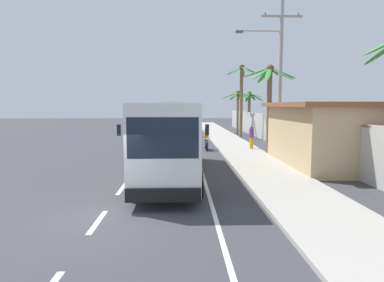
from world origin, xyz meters
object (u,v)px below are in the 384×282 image
object	(u,v)px
palm_fourth	(249,103)
utility_pole_mid	(279,72)
palm_third	(241,89)
coach_bus_foreground	(170,136)
pedestrian_near_kerb	(251,137)
motorcycle_beside_bus	(206,141)
palm_nearest	(270,91)
palm_farthest	(238,101)

from	to	relation	value
palm_fourth	utility_pole_mid	bearing A→B (deg)	-96.51
palm_third	coach_bus_foreground	bearing A→B (deg)	-109.92
palm_fourth	coach_bus_foreground	bearing A→B (deg)	-108.97
pedestrian_near_kerb	utility_pole_mid	bearing A→B (deg)	-37.12
motorcycle_beside_bus	utility_pole_mid	distance (m)	7.91
utility_pole_mid	coach_bus_foreground	bearing A→B (deg)	-143.90
palm_nearest	palm_third	world-z (taller)	palm_third
utility_pole_mid	palm_farthest	world-z (taller)	utility_pole_mid
pedestrian_near_kerb	palm_third	size ratio (longest dim) A/B	0.23
palm_nearest	utility_pole_mid	bearing A→B (deg)	-90.69
utility_pole_mid	palm_third	distance (m)	13.42
palm_third	palm_fourth	xyz separation A→B (m)	(2.39, 7.94, -1.36)
coach_bus_foreground	palm_nearest	bearing A→B (deg)	46.68
palm_third	palm_farthest	xyz separation A→B (m)	(0.40, 4.52, -1.15)
motorcycle_beside_bus	palm_third	xyz separation A→B (m)	(4.16, 8.65, 4.35)
palm_nearest	pedestrian_near_kerb	bearing A→B (deg)	108.48
palm_farthest	pedestrian_near_kerb	bearing A→B (deg)	-94.89
pedestrian_near_kerb	palm_third	bearing A→B (deg)	128.94
motorcycle_beside_bus	pedestrian_near_kerb	size ratio (longest dim) A/B	1.15
palm_nearest	palm_farthest	world-z (taller)	palm_nearest
utility_pole_mid	palm_nearest	bearing A→B (deg)	89.31
palm_fourth	palm_farthest	distance (m)	3.96
coach_bus_foreground	palm_nearest	world-z (taller)	palm_nearest
motorcycle_beside_bus	palm_fourth	bearing A→B (deg)	68.46
coach_bus_foreground	motorcycle_beside_bus	world-z (taller)	coach_bus_foreground
motorcycle_beside_bus	palm_fourth	world-z (taller)	palm_fourth
motorcycle_beside_bus	palm_fourth	xyz separation A→B (m)	(6.55, 16.59, 2.98)
motorcycle_beside_bus	palm_farthest	xyz separation A→B (m)	(4.56, 13.17, 3.19)
motorcycle_beside_bus	palm_third	size ratio (longest dim) A/B	0.26
coach_bus_foreground	palm_farthest	distance (m)	23.83
motorcycle_beside_bus	palm_nearest	distance (m)	6.12
utility_pole_mid	palm_nearest	distance (m)	2.45
utility_pole_mid	palm_third	world-z (taller)	utility_pole_mid
coach_bus_foreground	pedestrian_near_kerb	world-z (taller)	coach_bus_foreground
coach_bus_foreground	utility_pole_mid	bearing A→B (deg)	36.10
pedestrian_near_kerb	utility_pole_mid	distance (m)	6.28
utility_pole_mid	palm_nearest	world-z (taller)	utility_pole_mid
motorcycle_beside_bus	palm_fourth	size ratio (longest dim) A/B	0.38
palm_fourth	palm_farthest	size ratio (longest dim) A/B	1.01
pedestrian_near_kerb	coach_bus_foreground	bearing A→B (deg)	-78.77
coach_bus_foreground	palm_farthest	world-z (taller)	palm_farthest
palm_nearest	palm_third	xyz separation A→B (m)	(0.02, 11.22, 0.64)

